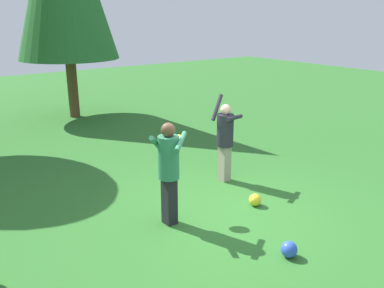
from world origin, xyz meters
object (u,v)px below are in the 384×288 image
at_px(person_catcher, 169,165).
at_px(frisbee, 175,140).
at_px(ball_yellow, 255,200).
at_px(ball_blue, 289,249).
at_px(person_thrower, 225,136).

relative_size(person_catcher, frisbee, 5.70).
bearing_deg(frisbee, person_catcher, -137.42).
bearing_deg(ball_yellow, person_catcher, 166.66).
distance_m(frisbee, ball_blue, 2.52).
height_order(frisbee, ball_yellow, frisbee).
bearing_deg(ball_blue, person_catcher, 113.78).
distance_m(person_catcher, frisbee, 0.55).
xyz_separation_m(frisbee, ball_yellow, (1.26, -0.70, -1.19)).
height_order(person_catcher, ball_blue, person_catcher).
distance_m(person_thrower, frisbee, 1.71).
height_order(ball_yellow, ball_blue, ball_blue).
bearing_deg(ball_yellow, frisbee, 150.77).
bearing_deg(person_thrower, frisbee, 0.00).
height_order(person_catcher, frisbee, person_catcher).
bearing_deg(person_thrower, person_catcher, 5.20).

